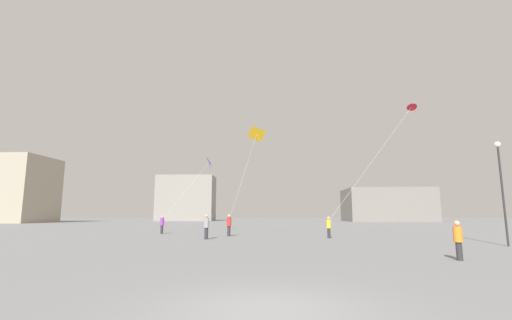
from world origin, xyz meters
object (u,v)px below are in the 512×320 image
object	(u,v)px
kite_crimson_diamond	(411,108)
building_right_hall	(386,205)
kite_amber_delta	(257,135)
building_left_hall	(7,190)
building_centre_hall	(186,198)
person_in_red	(229,224)
person_in_orange	(458,238)
person_in_yellow	(329,226)
lamppost_east	(501,177)
kite_violet_delta	(209,162)
person_in_purple	(162,224)
person_in_grey	(206,225)

from	to	relation	value
kite_crimson_diamond	building_right_hall	distance (m)	61.62
kite_amber_delta	building_right_hall	xyz separation A→B (m)	(34.89, 62.35, -4.38)
building_left_hall	building_centre_hall	world-z (taller)	building_left_hall
person_in_red	person_in_orange	world-z (taller)	person_in_red
person_in_yellow	lamppost_east	world-z (taller)	lamppost_east
kite_violet_delta	kite_amber_delta	size ratio (longest dim) A/B	0.85
kite_violet_delta	kite_amber_delta	bearing A→B (deg)	-58.69
person_in_yellow	person_in_purple	size ratio (longest dim) A/B	0.97
person_in_yellow	building_right_hall	distance (m)	70.28
building_left_hall	person_in_purple	bearing A→B (deg)	-43.92
kite_violet_delta	building_right_hall	size ratio (longest dim) A/B	0.30
person_in_grey	lamppost_east	distance (m)	19.58
person_in_yellow	person_in_red	world-z (taller)	person_in_red
person_in_red	lamppost_east	world-z (taller)	lamppost_east
person_in_grey	kite_crimson_diamond	bearing A→B (deg)	2.76
kite_amber_delta	building_left_hall	size ratio (longest dim) A/B	0.42
building_left_hall	person_in_grey	bearing A→B (deg)	-45.27
kite_crimson_diamond	building_centre_hall	world-z (taller)	kite_crimson_diamond
kite_violet_delta	kite_amber_delta	distance (m)	9.80
kite_crimson_diamond	building_left_hall	size ratio (longest dim) A/B	0.62
kite_violet_delta	building_right_hall	distance (m)	67.28
person_in_orange	building_left_hall	bearing A→B (deg)	-53.14
person_in_orange	person_in_purple	world-z (taller)	person_in_purple
kite_amber_delta	person_in_red	bearing A→B (deg)	154.98
person_in_red	kite_violet_delta	distance (m)	10.04
person_in_purple	kite_crimson_diamond	bearing A→B (deg)	62.80
person_in_grey	kite_violet_delta	distance (m)	12.68
person_in_purple	building_right_hall	distance (m)	72.41
building_right_hall	lamppost_east	distance (m)	73.69
person_in_yellow	kite_crimson_diamond	world-z (taller)	kite_crimson_diamond
person_in_orange	building_right_hall	size ratio (longest dim) A/B	0.07
person_in_purple	person_in_orange	bearing A→B (deg)	14.84
person_in_red	kite_violet_delta	bearing A→B (deg)	-168.60
person_in_orange	lamppost_east	size ratio (longest dim) A/B	0.26
building_left_hall	building_right_hall	world-z (taller)	building_left_hall
kite_amber_delta	building_right_hall	bearing A→B (deg)	60.77
person_in_red	kite_crimson_diamond	distance (m)	21.48
person_in_yellow	person_in_red	xyz separation A→B (m)	(-7.99, 2.56, 0.09)
person_in_yellow	kite_violet_delta	distance (m)	15.89
lamppost_east	person_in_red	bearing A→B (deg)	150.51
person_in_grey	building_right_hall	world-z (taller)	building_right_hall
kite_violet_delta	person_in_purple	bearing A→B (deg)	-138.84
kite_crimson_diamond	person_in_grey	bearing A→B (deg)	-160.24
person_in_orange	kite_violet_delta	world-z (taller)	kite_violet_delta
person_in_orange	building_left_hall	distance (m)	90.11
kite_violet_delta	lamppost_east	bearing A→B (deg)	-40.52
building_centre_hall	person_in_purple	bearing A→B (deg)	-81.36
building_right_hall	lamppost_east	world-z (taller)	building_right_hall
person_in_purple	kite_violet_delta	distance (m)	8.36
person_in_orange	kite_amber_delta	xyz separation A→B (m)	(-8.02, 14.73, 7.71)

